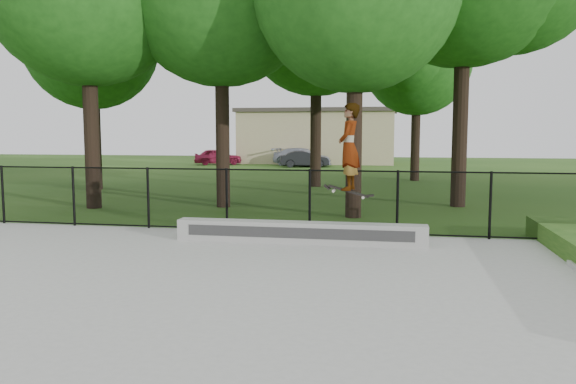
# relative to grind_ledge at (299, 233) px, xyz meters

# --- Properties ---
(ground) EXTENTS (100.00, 100.00, 0.00)m
(ground) POSITION_rel_grind_ledge_xyz_m (-1.95, -4.70, -0.29)
(ground) COLOR #234A15
(ground) RESTS_ON ground
(concrete_slab) EXTENTS (14.00, 12.00, 0.06)m
(concrete_slab) POSITION_rel_grind_ledge_xyz_m (-1.95, -4.70, -0.26)
(concrete_slab) COLOR #9A9A95
(concrete_slab) RESTS_ON ground
(grind_ledge) EXTENTS (5.32, 0.40, 0.45)m
(grind_ledge) POSITION_rel_grind_ledge_xyz_m (0.00, 0.00, 0.00)
(grind_ledge) COLOR #999994
(grind_ledge) RESTS_ON concrete_slab
(car_a) EXTENTS (3.84, 2.57, 1.22)m
(car_a) POSITION_rel_grind_ledge_xyz_m (-11.04, 29.15, 0.32)
(car_a) COLOR maroon
(car_a) RESTS_ON ground
(car_b) EXTENTS (3.31, 1.91, 1.13)m
(car_b) POSITION_rel_grind_ledge_xyz_m (-4.15, 27.37, 0.28)
(car_b) COLOR black
(car_b) RESTS_ON ground
(car_c) EXTENTS (4.50, 3.23, 1.30)m
(car_c) POSITION_rel_grind_ledge_xyz_m (-4.56, 28.93, 0.36)
(car_c) COLOR #9EA2B4
(car_c) RESTS_ON ground
(skater_airborne) EXTENTS (0.82, 0.68, 1.95)m
(skater_airborne) POSITION_rel_grind_ledge_xyz_m (1.05, -0.22, 1.80)
(skater_airborne) COLOR black
(skater_airborne) RESTS_ON ground
(chainlink_fence) EXTENTS (16.06, 0.06, 1.50)m
(chainlink_fence) POSITION_rel_grind_ledge_xyz_m (-1.95, 1.20, 0.53)
(chainlink_fence) COLOR black
(chainlink_fence) RESTS_ON concrete_slab
(tree_row) EXTENTS (20.93, 18.54, 11.77)m
(tree_row) POSITION_rel_grind_ledge_xyz_m (-1.61, 8.59, 6.74)
(tree_row) COLOR black
(tree_row) RESTS_ON ground
(distant_building) EXTENTS (12.40, 6.40, 4.30)m
(distant_building) POSITION_rel_grind_ledge_xyz_m (-3.95, 33.30, 1.88)
(distant_building) COLOR tan
(distant_building) RESTS_ON ground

